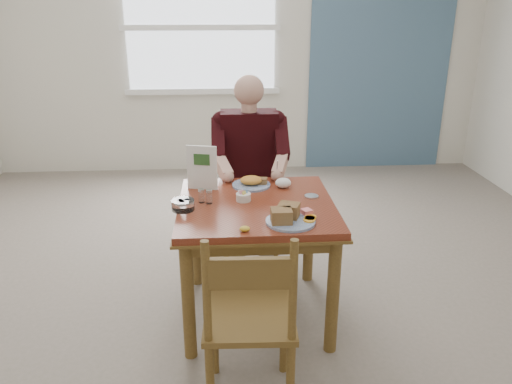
{
  "coord_description": "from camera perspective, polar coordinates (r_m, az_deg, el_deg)",
  "views": [
    {
      "loc": [
        -0.18,
        -2.69,
        1.83
      ],
      "look_at": [
        -0.0,
        0.0,
        0.82
      ],
      "focal_mm": 35.0,
      "sensor_mm": 36.0,
      "label": 1
    }
  ],
  "objects": [
    {
      "name": "napkin",
      "position": [
        3.13,
        3.12,
        1.05
      ],
      "size": [
        0.11,
        0.09,
        0.06
      ],
      "primitive_type": "ellipsoid",
      "rotation": [
        0.0,
        0.0,
        0.11
      ],
      "color": "white",
      "rests_on": "table"
    },
    {
      "name": "floor",
      "position": [
        3.26,
        0.03,
        -13.58
      ],
      "size": [
        6.0,
        6.0,
        0.0
      ],
      "primitive_type": "plane",
      "color": "#6D6659",
      "rests_on": "ground"
    },
    {
      "name": "near_plate",
      "position": [
        2.64,
        3.76,
        -2.81
      ],
      "size": [
        0.3,
        0.29,
        0.09
      ],
      "color": "white",
      "rests_on": "table"
    },
    {
      "name": "far_plate",
      "position": [
        3.16,
        -0.46,
        1.12
      ],
      "size": [
        0.28,
        0.28,
        0.07
      ],
      "color": "white",
      "rests_on": "table"
    },
    {
      "name": "wall_back",
      "position": [
        5.71,
        -2.08,
        16.3
      ],
      "size": [
        5.5,
        0.0,
        5.5
      ],
      "primitive_type": "plane",
      "rotation": [
        1.57,
        0.0,
        0.0
      ],
      "color": "silver",
      "rests_on": "ground"
    },
    {
      "name": "caddy",
      "position": [
        2.92,
        -1.45,
        -0.57
      ],
      "size": [
        0.11,
        0.11,
        0.07
      ],
      "color": "white",
      "rests_on": "table"
    },
    {
      "name": "diner",
      "position": [
        3.55,
        -0.74,
        3.93
      ],
      "size": [
        0.53,
        0.56,
        1.39
      ],
      "color": "gray",
      "rests_on": "chair_far"
    },
    {
      "name": "menu",
      "position": [
        3.09,
        -6.2,
        2.81
      ],
      "size": [
        0.19,
        0.06,
        0.28
      ],
      "color": "white",
      "rests_on": "table"
    },
    {
      "name": "shakers",
      "position": [
        2.9,
        -5.81,
        -0.46
      ],
      "size": [
        0.09,
        0.07,
        0.08
      ],
      "color": "white",
      "rests_on": "table"
    },
    {
      "name": "lemon_wedge",
      "position": [
        2.54,
        -1.3,
        -4.23
      ],
      "size": [
        0.06,
        0.04,
        0.03
      ],
      "primitive_type": "ellipsoid",
      "rotation": [
        0.0,
        0.0,
        0.04
      ],
      "color": "gold",
      "rests_on": "table"
    },
    {
      "name": "window",
      "position": [
        5.66,
        -6.36,
        18.19
      ],
      "size": [
        1.72,
        0.04,
        1.42
      ],
      "color": "white",
      "rests_on": "wall_back"
    },
    {
      "name": "chair_far",
      "position": [
        3.74,
        -0.79,
        -0.56
      ],
      "size": [
        0.42,
        0.42,
        0.95
      ],
      "color": "brown",
      "rests_on": "ground"
    },
    {
      "name": "chair_near",
      "position": [
        2.35,
        -0.74,
        -14.46
      ],
      "size": [
        0.44,
        0.44,
        0.95
      ],
      "color": "brown",
      "rests_on": "ground"
    },
    {
      "name": "accent_panel",
      "position": [
        5.96,
        14.14,
        15.9
      ],
      "size": [
        1.6,
        0.02,
        2.8
      ],
      "primitive_type": "cube",
      "color": "#466782",
      "rests_on": "ground"
    },
    {
      "name": "creamer",
      "position": [
        2.82,
        -8.35,
        -1.45
      ],
      "size": [
        0.15,
        0.15,
        0.06
      ],
      "color": "white",
      "rests_on": "table"
    },
    {
      "name": "table",
      "position": [
        2.94,
        0.04,
        -3.25
      ],
      "size": [
        0.92,
        0.92,
        0.75
      ],
      "color": "maroon",
      "rests_on": "ground"
    },
    {
      "name": "metal_dish",
      "position": [
        3.0,
        6.35,
        -0.49
      ],
      "size": [
        0.1,
        0.1,
        0.01
      ],
      "primitive_type": "cylinder",
      "rotation": [
        0.0,
        0.0,
        -0.3
      ],
      "color": "silver",
      "rests_on": "table"
    }
  ]
}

